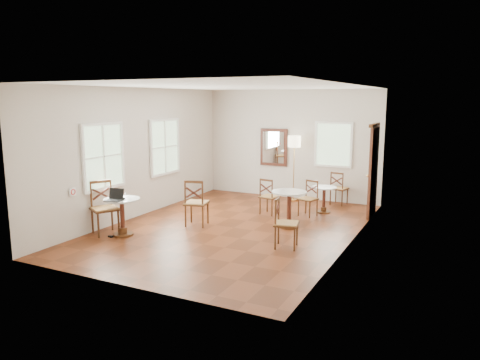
% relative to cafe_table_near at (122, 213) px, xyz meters
% --- Properties ---
extents(ground, '(7.00, 7.00, 0.00)m').
position_rel_cafe_table_near_xyz_m(ground, '(1.78, 1.49, -0.47)').
color(ground, '#5C270F').
rests_on(ground, ground).
extents(room_shell, '(5.02, 7.02, 3.01)m').
position_rel_cafe_table_near_xyz_m(room_shell, '(1.72, 1.77, 1.42)').
color(room_shell, beige).
rests_on(room_shell, ground).
extents(cafe_table_near, '(0.72, 0.72, 0.76)m').
position_rel_cafe_table_near_xyz_m(cafe_table_near, '(0.00, 0.00, 0.00)').
color(cafe_table_near, '#4A2912').
rests_on(cafe_table_near, ground).
extents(cafe_table_mid, '(0.75, 0.75, 0.80)m').
position_rel_cafe_table_near_xyz_m(cafe_table_mid, '(2.83, 2.05, 0.02)').
color(cafe_table_mid, '#4A2912').
rests_on(cafe_table_mid, ground).
extents(cafe_table_back, '(0.61, 0.61, 0.64)m').
position_rel_cafe_table_near_xyz_m(cafe_table_back, '(3.13, 3.68, -0.08)').
color(cafe_table_back, '#4A2912').
rests_on(cafe_table_back, ground).
extents(chair_near_a, '(0.58, 0.58, 1.03)m').
position_rel_cafe_table_near_xyz_m(chair_near_a, '(0.96, 1.29, 0.04)').
color(chair_near_a, '#4A2912').
rests_on(chair_near_a, ground).
extents(chair_near_b, '(0.69, 0.69, 1.09)m').
position_rel_cafe_table_near_xyz_m(chair_near_b, '(-0.41, -0.07, 0.07)').
color(chair_near_b, '#4A2912').
rests_on(chair_near_b, ground).
extents(chair_mid_a, '(0.46, 0.46, 0.88)m').
position_rel_cafe_table_near_xyz_m(chair_mid_a, '(1.99, 2.93, -0.04)').
color(chair_mid_a, '#4A2912').
rests_on(chair_mid_a, ground).
extents(chair_mid_b, '(0.52, 0.52, 0.94)m').
position_rel_cafe_table_near_xyz_m(chair_mid_b, '(3.24, 0.73, -0.00)').
color(chair_mid_b, '#4A2912').
rests_on(chair_mid_b, ground).
extents(chair_back_a, '(0.47, 0.47, 0.88)m').
position_rel_cafe_table_near_xyz_m(chair_back_a, '(3.24, 4.69, -0.03)').
color(chair_back_a, '#4A2912').
rests_on(chair_back_a, ground).
extents(chair_back_b, '(0.48, 0.48, 0.84)m').
position_rel_cafe_table_near_xyz_m(chair_back_b, '(2.89, 3.22, -0.05)').
color(chair_back_b, '#4A2912').
rests_on(chair_back_b, ground).
extents(floor_lamp, '(0.34, 0.34, 1.77)m').
position_rel_cafe_table_near_xyz_m(floor_lamp, '(2.00, 4.64, 1.03)').
color(floor_lamp, '#BF8C3F').
rests_on(floor_lamp, ground).
extents(laptop, '(0.36, 0.32, 0.23)m').
position_rel_cafe_table_near_xyz_m(laptop, '(-0.02, -0.18, 0.35)').
color(laptop, black).
rests_on(laptop, cafe_table_near).
extents(mouse, '(0.12, 0.09, 0.04)m').
position_rel_cafe_table_near_xyz_m(mouse, '(0.07, -0.03, 0.31)').
color(mouse, black).
rests_on(mouse, cafe_table_near).
extents(navy_mug, '(0.12, 0.08, 0.09)m').
position_rel_cafe_table_near_xyz_m(navy_mug, '(-0.06, -0.05, 0.34)').
color(navy_mug, black).
rests_on(navy_mug, cafe_table_near).
extents(water_glass, '(0.06, 0.06, 0.10)m').
position_rel_cafe_table_near_xyz_m(water_glass, '(0.06, 0.06, 0.34)').
color(water_glass, white).
rests_on(water_glass, cafe_table_near).
extents(power_adapter, '(0.10, 0.06, 0.04)m').
position_rel_cafe_table_near_xyz_m(power_adapter, '(-0.13, -0.23, -0.45)').
color(power_adapter, black).
rests_on(power_adapter, ground).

